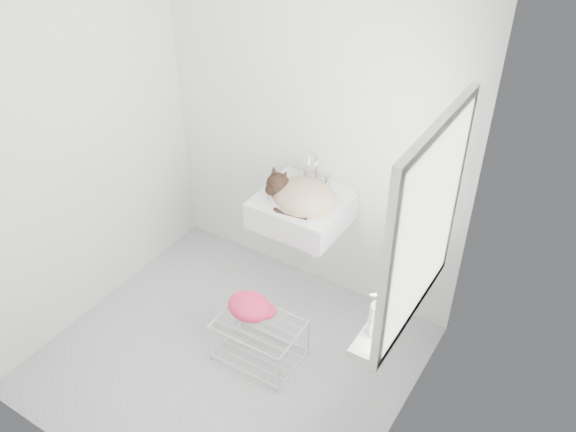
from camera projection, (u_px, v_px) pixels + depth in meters
The scene contains 15 objects.
floor at pixel (229, 358), 3.90m from camera, with size 2.20×2.00×0.02m, color #A6ABAE.
back_wall at pixel (311, 124), 3.86m from camera, with size 2.20×0.02×2.50m, color white.
right_wall at pixel (411, 270), 2.70m from camera, with size 0.02×2.00×2.50m, color white.
left_wall at pixel (71, 144), 3.65m from camera, with size 0.02×2.00×2.50m, color white.
window_glass at pixel (427, 228), 2.78m from camera, with size 0.01×0.80×1.00m, color white.
window_frame at pixel (424, 227), 2.79m from camera, with size 0.04×0.90×1.10m, color white.
windowsill at pixel (400, 304), 3.12m from camera, with size 0.16×0.88×0.04m, color white.
sink at pixel (301, 199), 3.88m from camera, with size 0.57×0.50×0.23m, color white.
faucet at pixel (316, 168), 3.92m from camera, with size 0.21×0.15×0.21m, color silver, non-canonical shape.
cat at pixel (302, 196), 3.84m from camera, with size 0.47×0.40×0.28m.
wire_rack at pixel (259, 341), 3.82m from camera, with size 0.51×0.36×0.31m, color silver.
towel at pixel (249, 310), 3.78m from camera, with size 0.29×0.21×0.12m, color red.
bottle_a at pixel (376, 334), 2.93m from camera, with size 0.08×0.08×0.22m, color white.
bottle_b at pixel (394, 308), 3.07m from camera, with size 0.08×0.08×0.17m, color teal.
bottle_c at pixel (406, 289), 3.18m from camera, with size 0.14×0.14×0.18m, color silver.
Camera 1 is at (1.73, -2.03, 3.01)m, focal length 37.66 mm.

